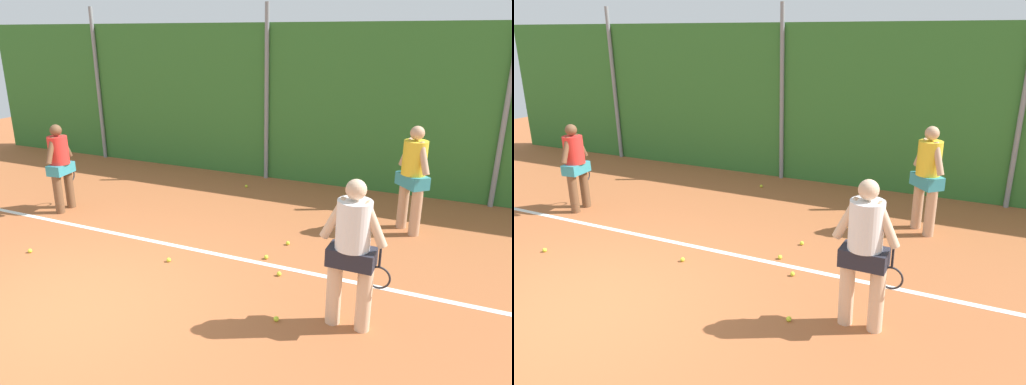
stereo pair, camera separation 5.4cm
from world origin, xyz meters
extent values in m
plane|color=#A85B33|center=(0.00, 1.89, 0.00)|extent=(26.15, 26.15, 0.00)
cube|color=#33702D|center=(0.00, 6.43, 1.77)|extent=(17.00, 0.25, 3.54)
cylinder|color=gray|center=(-4.90, 6.26, 1.98)|extent=(0.10, 0.10, 3.96)
cylinder|color=gray|center=(0.00, 6.26, 1.98)|extent=(0.10, 0.10, 3.96)
cylinder|color=gray|center=(4.90, 6.26, 1.98)|extent=(0.10, 0.10, 3.96)
cube|color=white|center=(0.00, 2.09, 0.00)|extent=(12.42, 0.10, 0.01)
cylinder|color=beige|center=(3.08, 1.04, 0.40)|extent=(0.18, 0.18, 0.80)
cylinder|color=beige|center=(3.43, 1.03, 0.40)|extent=(0.18, 0.18, 0.80)
cube|color=#23232D|center=(3.25, 1.04, 0.91)|extent=(0.54, 0.32, 0.21)
cylinder|color=white|center=(3.25, 1.04, 1.30)|extent=(0.39, 0.39, 0.57)
sphere|color=beige|center=(3.25, 1.04, 1.71)|extent=(0.23, 0.23, 0.23)
cylinder|color=beige|center=(3.03, 1.04, 1.34)|extent=(0.32, 0.11, 0.53)
cylinder|color=beige|center=(3.48, 1.03, 1.34)|extent=(0.32, 0.11, 0.53)
cylinder|color=black|center=(3.56, 1.08, 0.96)|extent=(0.03, 0.03, 0.28)
torus|color=#26262B|center=(3.56, 1.08, 0.69)|extent=(0.28, 0.03, 0.28)
cylinder|color=brown|center=(-2.73, 2.47, 0.37)|extent=(0.17, 0.17, 0.74)
cylinder|color=brown|center=(-2.77, 2.79, 0.37)|extent=(0.17, 0.17, 0.74)
cube|color=teal|center=(-2.75, 2.63, 0.84)|extent=(0.35, 0.53, 0.20)
cylinder|color=red|center=(-2.75, 2.63, 1.21)|extent=(0.36, 0.36, 0.53)
sphere|color=brown|center=(-2.75, 2.63, 1.59)|extent=(0.22, 0.22, 0.22)
cylinder|color=brown|center=(-2.72, 2.42, 1.25)|extent=(0.13, 0.30, 0.50)
cylinder|color=brown|center=(-2.78, 2.83, 1.25)|extent=(0.13, 0.30, 0.50)
cylinder|color=black|center=(-2.84, 2.91, 0.89)|extent=(0.03, 0.03, 0.28)
torus|color=#26262B|center=(-2.84, 2.91, 0.62)|extent=(0.06, 0.28, 0.28)
cylinder|color=tan|center=(3.41, 4.42, 0.41)|extent=(0.18, 0.18, 0.82)
cylinder|color=tan|center=(3.66, 4.15, 0.41)|extent=(0.18, 0.18, 0.82)
cube|color=teal|center=(3.53, 4.29, 0.93)|extent=(0.60, 0.62, 0.22)
cylinder|color=yellow|center=(3.53, 4.29, 1.33)|extent=(0.40, 0.40, 0.58)
sphere|color=tan|center=(3.53, 4.29, 1.75)|extent=(0.24, 0.24, 0.24)
cylinder|color=tan|center=(3.38, 4.46, 1.37)|extent=(0.26, 0.28, 0.56)
cylinder|color=tan|center=(3.69, 4.12, 1.37)|extent=(0.26, 0.28, 0.56)
sphere|color=#CCDB33|center=(0.37, 1.57, 0.03)|extent=(0.07, 0.07, 0.07)
sphere|color=#CCDB33|center=(1.69, 2.26, 0.03)|extent=(0.07, 0.07, 0.07)
sphere|color=#CCDB33|center=(-1.82, 0.93, 0.03)|extent=(0.07, 0.07, 0.07)
sphere|color=#CCDB33|center=(2.45, 0.77, 0.03)|extent=(0.07, 0.07, 0.07)
sphere|color=#CCDB33|center=(-0.11, 5.36, 0.03)|extent=(0.07, 0.07, 0.07)
sphere|color=#CCDB33|center=(1.82, 2.88, 0.03)|extent=(0.07, 0.07, 0.07)
sphere|color=#CCDB33|center=(2.07, 1.84, 0.03)|extent=(0.07, 0.07, 0.07)
camera|label=1|loc=(4.25, -3.84, 3.32)|focal=33.28mm
camera|label=2|loc=(4.30, -3.82, 3.32)|focal=33.28mm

